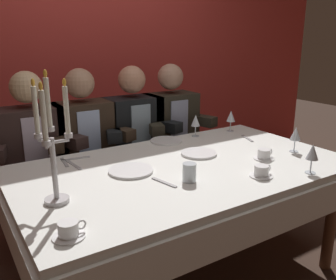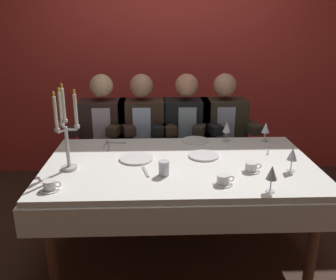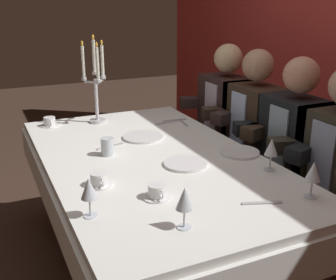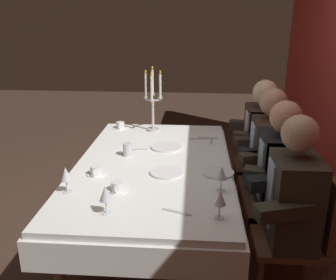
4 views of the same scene
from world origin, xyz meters
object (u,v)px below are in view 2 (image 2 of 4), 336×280
(dinner_plate_0, at_px, (204,156))
(wine_glass_1, at_px, (292,155))
(seated_diner_0, at_px, (104,128))
(candelabra, at_px, (66,132))
(coffee_cup_1, at_px, (50,186))
(coffee_cup_2, at_px, (251,167))
(wine_glass_3, at_px, (272,173))
(wine_glass_2, at_px, (266,128))
(dinner_plate_2, at_px, (195,141))
(wine_glass_0, at_px, (227,128))
(seated_diner_2, at_px, (186,127))
(coffee_cup_0, at_px, (223,180))
(dinner_plate_1, at_px, (136,159))
(seated_diner_1, at_px, (142,128))
(seated_diner_3, at_px, (223,127))
(dining_table, at_px, (180,178))
(water_tumbler_0, at_px, (164,168))

(dinner_plate_0, height_order, wine_glass_1, wine_glass_1)
(wine_glass_1, distance_m, seated_diner_0, 1.75)
(candelabra, xyz_separation_m, coffee_cup_1, (-0.04, -0.31, -0.24))
(candelabra, relative_size, coffee_cup_2, 4.45)
(candelabra, xyz_separation_m, wine_glass_1, (1.49, -0.09, -0.15))
(candelabra, bearing_deg, wine_glass_3, -16.77)
(wine_glass_1, relative_size, wine_glass_2, 1.00)
(coffee_cup_1, bearing_deg, candelabra, 81.92)
(dinner_plate_2, relative_size, wine_glass_0, 1.35)
(wine_glass_1, height_order, seated_diner_2, seated_diner_2)
(coffee_cup_0, bearing_deg, wine_glass_2, 58.19)
(coffee_cup_1, bearing_deg, dinner_plate_1, 43.79)
(candelabra, relative_size, dinner_plate_0, 2.60)
(wine_glass_1, height_order, wine_glass_2, same)
(seated_diner_1, bearing_deg, coffee_cup_0, -66.73)
(wine_glass_1, bearing_deg, coffee_cup_1, -171.57)
(seated_diner_2, relative_size, seated_diner_3, 1.00)
(candelabra, xyz_separation_m, seated_diner_1, (0.47, 0.97, -0.27))
(dinner_plate_2, height_order, coffee_cup_0, coffee_cup_0)
(candelabra, distance_m, coffee_cup_0, 1.07)
(dining_table, distance_m, dinner_plate_1, 0.34)
(dinner_plate_0, bearing_deg, water_tumbler_0, -133.47)
(dining_table, xyz_separation_m, seated_diner_3, (0.47, 0.89, 0.11))
(dinner_plate_2, distance_m, wine_glass_1, 0.86)
(water_tumbler_0, bearing_deg, wine_glass_3, -22.53)
(dinner_plate_1, relative_size, coffee_cup_0, 1.87)
(dinner_plate_2, relative_size, coffee_cup_1, 1.67)
(dinner_plate_1, distance_m, coffee_cup_0, 0.70)
(candelabra, height_order, wine_glass_1, candelabra)
(wine_glass_0, relative_size, seated_diner_0, 0.13)
(dinner_plate_2, distance_m, coffee_cup_2, 0.70)
(dinner_plate_1, bearing_deg, coffee_cup_1, -136.21)
(wine_glass_3, bearing_deg, wine_glass_2, 75.65)
(coffee_cup_0, distance_m, seated_diner_0, 1.53)
(dinner_plate_0, height_order, seated_diner_3, seated_diner_3)
(dinner_plate_2, bearing_deg, wine_glass_1, -47.61)
(coffee_cup_0, relative_size, seated_diner_1, 0.11)
(seated_diner_0, bearing_deg, wine_glass_0, -21.58)
(dining_table, xyz_separation_m, seated_diner_2, (0.12, 0.89, 0.11))
(wine_glass_1, height_order, seated_diner_1, seated_diner_1)
(wine_glass_3, xyz_separation_m, coffee_cup_1, (-1.31, 0.07, -0.09))
(dinner_plate_1, distance_m, seated_diner_2, 0.92)
(seated_diner_2, height_order, seated_diner_3, same)
(dinner_plate_1, bearing_deg, seated_diner_1, 88.72)
(dinner_plate_2, relative_size, seated_diner_2, 0.18)
(coffee_cup_2, xyz_separation_m, seated_diner_3, (0.00, 1.05, -0.03))
(seated_diner_2, bearing_deg, seated_diner_1, 180.00)
(water_tumbler_0, relative_size, seated_diner_0, 0.08)
(wine_glass_0, xyz_separation_m, coffee_cup_2, (0.05, -0.63, -0.09))
(seated_diner_2, distance_m, seated_diner_3, 0.35)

